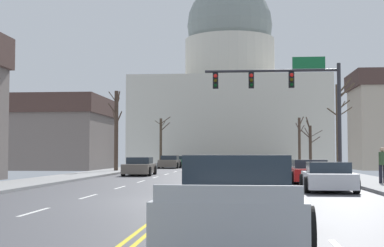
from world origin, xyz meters
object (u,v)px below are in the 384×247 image
sedan_oncoming_01 (199,165)px  sedan_oncoming_03 (184,161)px  pedestrian_01 (383,163)px  sedan_near_00 (308,172)px  sedan_near_01 (328,177)px  sedan_oncoming_00 (140,167)px  pickup_truck_near_03 (237,202)px  sedan_near_02 (235,187)px  sedan_oncoming_02 (170,162)px  signal_gantry (291,90)px

sedan_oncoming_01 → sedan_oncoming_03: size_ratio=0.95×
sedan_oncoming_03 → pedestrian_01: (13.55, -41.16, 0.51)m
sedan_near_00 → sedan_near_01: size_ratio=1.07×
sedan_oncoming_00 → pickup_truck_near_03: bearing=-76.2°
sedan_near_02 → sedan_near_00: bearing=75.1°
pickup_truck_near_03 → pedestrian_01: 17.90m
sedan_oncoming_03 → sedan_near_01: bearing=-76.7°
sedan_oncoming_00 → sedan_oncoming_02: bearing=90.7°
sedan_near_02 → pickup_truck_near_03: bearing=-89.0°
sedan_near_01 → pedestrian_01: size_ratio=2.60×
sedan_oncoming_00 → sedan_near_02: bearing=-73.1°
sedan_near_02 → pedestrian_01: (6.72, 10.91, 0.47)m
pickup_truck_near_03 → pedestrian_01: pedestrian_01 is taller
pickup_truck_near_03 → sedan_oncoming_00: size_ratio=1.20×
sedan_oncoming_02 → sedan_near_02: bearing=-80.1°
pedestrian_01 → pickup_truck_near_03: bearing=-111.7°
sedan_oncoming_00 → pedestrian_01: bearing=-40.6°
sedan_near_02 → sedan_oncoming_01: sedan_near_02 is taller
pickup_truck_near_03 → sedan_oncoming_02: size_ratio=1.33×
sedan_oncoming_00 → pedestrian_01: 17.86m
sedan_oncoming_00 → signal_gantry: bearing=-28.6°
sedan_near_01 → sedan_oncoming_01: sedan_near_01 is taller
sedan_near_02 → pedestrian_01: bearing=58.4°
sedan_oncoming_00 → sedan_oncoming_03: (0.00, 29.55, -0.03)m
pickup_truck_near_03 → sedan_near_00: bearing=79.6°
sedan_near_01 → sedan_oncoming_01: size_ratio=1.01×
sedan_near_01 → sedan_oncoming_03: size_ratio=0.96×
sedan_oncoming_00 → sedan_oncoming_03: size_ratio=1.03×
signal_gantry → sedan_oncoming_03: signal_gantry is taller
sedan_near_00 → sedan_oncoming_00: 13.63m
sedan_oncoming_00 → sedan_near_01: bearing=-55.1°
sedan_oncoming_01 → sedan_oncoming_03: bearing=99.3°
sedan_near_00 → sedan_oncoming_00: bearing=140.4°
sedan_near_00 → sedan_oncoming_03: sedan_near_00 is taller
signal_gantry → sedan_near_00: size_ratio=1.70×
signal_gantry → pedestrian_01: 8.31m
sedan_near_00 → sedan_oncoming_01: 18.47m
signal_gantry → sedan_near_01: signal_gantry is taller
sedan_oncoming_01 → pedestrian_01: pedestrian_01 is taller
sedan_near_00 → sedan_oncoming_03: 39.64m
signal_gantry → sedan_oncoming_00: (-9.92, 5.40, -4.63)m
pickup_truck_near_03 → sedan_oncoming_00: (-6.94, 28.24, -0.10)m
sedan_near_00 → pedestrian_01: 4.26m
sedan_near_02 → pickup_truck_near_03: 5.72m
pedestrian_01 → sedan_near_02: bearing=-121.6°
signal_gantry → pickup_truck_near_03: (-2.98, -22.84, -4.53)m
sedan_oncoming_02 → sedan_oncoming_03: sedan_oncoming_02 is taller
sedan_oncoming_01 → sedan_oncoming_02: sedan_oncoming_02 is taller
sedan_near_02 → sedan_oncoming_03: sedan_near_02 is taller
sedan_near_00 → sedan_oncoming_01: bearing=112.4°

